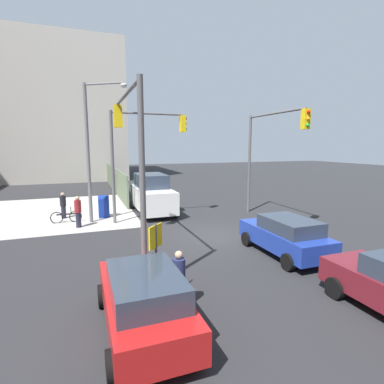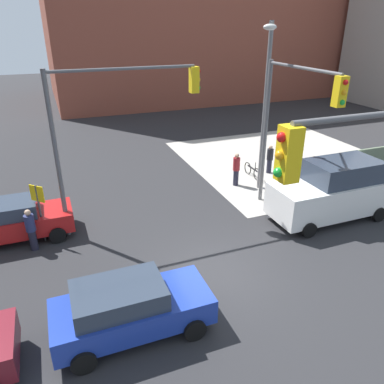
% 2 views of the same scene
% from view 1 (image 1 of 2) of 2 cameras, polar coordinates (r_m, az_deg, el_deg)
% --- Properties ---
extents(ground_plane, '(120.00, 120.00, 0.00)m').
position_cam_1_polar(ground_plane, '(15.27, 4.60, -8.46)').
color(ground_plane, '#28282B').
extents(sidewalk_corner, '(12.00, 12.00, 0.01)m').
position_cam_1_polar(sidewalk_corner, '(22.86, -26.93, -3.56)').
color(sidewalk_corner, '#ADA89E').
rests_on(sidewalk_corner, ground).
extents(construction_fence, '(22.32, 0.12, 2.40)m').
position_cam_1_polar(construction_fence, '(32.69, -14.88, 2.68)').
color(construction_fence, '#607056').
rests_on(construction_fence, ground).
extents(building_loft_east, '(20.00, 24.00, 17.83)m').
position_cam_1_polar(building_loft_east, '(49.83, -28.08, 12.86)').
color(building_loft_east, '#ADA89E').
rests_on(building_loft_east, ground).
extents(traffic_signal_nw_corner, '(5.88, 0.36, 6.50)m').
position_cam_1_polar(traffic_signal_nw_corner, '(11.11, -11.80, 9.29)').
color(traffic_signal_nw_corner, '#59595B').
rests_on(traffic_signal_nw_corner, ground).
extents(traffic_signal_se_corner, '(5.62, 0.36, 6.50)m').
position_cam_1_polar(traffic_signal_se_corner, '(18.87, 14.38, 8.89)').
color(traffic_signal_se_corner, '#59595B').
rests_on(traffic_signal_se_corner, ground).
extents(traffic_signal_ne_corner, '(0.36, 4.62, 6.50)m').
position_cam_1_polar(traffic_signal_ne_corner, '(18.05, -9.49, 8.86)').
color(traffic_signal_ne_corner, '#59595B').
rests_on(traffic_signal_ne_corner, ground).
extents(street_lamp_corner, '(1.71, 2.28, 8.00)m').
position_cam_1_polar(street_lamp_corner, '(18.24, -18.33, 8.92)').
color(street_lamp_corner, slate).
rests_on(street_lamp_corner, ground).
extents(warning_sign_two_way, '(0.48, 0.48, 2.40)m').
position_cam_1_polar(warning_sign_two_way, '(8.54, -6.90, -11.03)').
color(warning_sign_two_way, '#4C4C4C').
rests_on(warning_sign_two_way, ground).
extents(mailbox_blue, '(0.56, 0.64, 1.43)m').
position_cam_1_polar(mailbox_blue, '(19.82, -16.47, -2.50)').
color(mailbox_blue, navy).
rests_on(mailbox_blue, ground).
extents(coupe_blue, '(4.32, 2.02, 1.62)m').
position_cam_1_polar(coupe_blue, '(13.14, 17.34, -7.87)').
color(coupe_blue, '#1E389E').
rests_on(coupe_blue, ground).
extents(sedan_red, '(4.29, 2.02, 1.62)m').
position_cam_1_polar(sedan_red, '(7.80, -9.18, -19.47)').
color(sedan_red, '#B21919').
rests_on(sedan_red, ground).
extents(van_white_delivery, '(5.40, 2.32, 2.62)m').
position_cam_1_polar(van_white_delivery, '(20.42, -7.60, -0.41)').
color(van_white_delivery, white).
rests_on(van_white_delivery, ground).
extents(pedestrian_crossing, '(0.36, 0.36, 1.70)m').
position_cam_1_polar(pedestrian_crossing, '(8.60, -2.50, -16.27)').
color(pedestrian_crossing, navy).
rests_on(pedestrian_crossing, ground).
extents(pedestrian_waiting, '(0.36, 0.36, 1.77)m').
position_cam_1_polar(pedestrian_waiting, '(17.80, -20.89, -3.45)').
color(pedestrian_waiting, maroon).
rests_on(pedestrian_waiting, ground).
extents(pedestrian_walking_north, '(0.36, 0.36, 1.64)m').
position_cam_1_polar(pedestrian_walking_north, '(20.40, -23.34, -2.30)').
color(pedestrian_walking_north, black).
rests_on(pedestrian_walking_north, ground).
extents(bicycle_leaning_on_fence, '(0.05, 1.75, 0.97)m').
position_cam_1_polar(bicycle_leaning_on_fence, '(19.32, -22.83, -4.39)').
color(bicycle_leaning_on_fence, black).
rests_on(bicycle_leaning_on_fence, ground).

